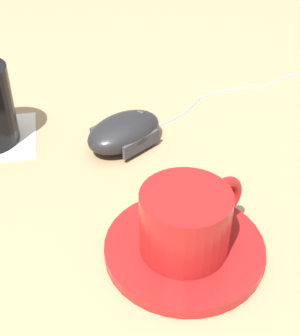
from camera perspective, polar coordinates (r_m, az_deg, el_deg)
The scene contains 5 objects.
ground_plane at distance 0.52m, azimuth -7.65°, elevation -1.09°, with size 3.00×3.00×0.00m, color #9E7F5B.
saucer at distance 0.43m, azimuth 4.19°, elevation -9.68°, with size 0.15×0.15×0.01m, color maroon.
coffee_cup at distance 0.41m, azimuth 4.52°, elevation -6.41°, with size 0.10×0.08×0.06m.
computer_mouse at distance 0.56m, azimuth -3.16°, elevation 4.45°, with size 0.12×0.11×0.04m.
mouse_cable at distance 0.72m, azimuth 11.99°, elevation 9.55°, with size 0.32×0.17×0.00m.
Camera 1 is at (-0.01, 0.42, 0.32)m, focal length 50.00 mm.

